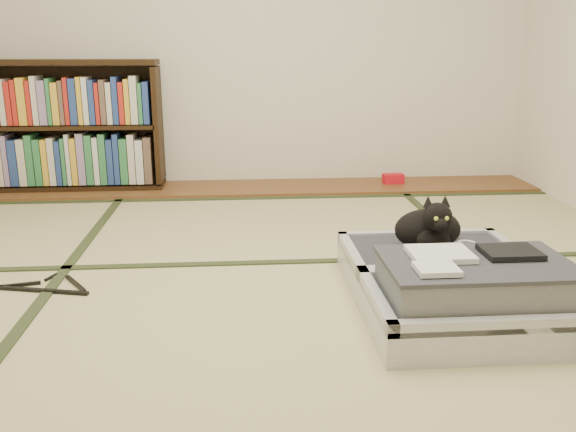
{
  "coord_description": "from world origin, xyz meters",
  "views": [
    {
      "loc": [
        -0.17,
        -2.38,
        1.02
      ],
      "look_at": [
        0.05,
        0.35,
        0.25
      ],
      "focal_mm": 38.0,
      "sensor_mm": 36.0,
      "label": 1
    }
  ],
  "objects": [
    {
      "name": "floor",
      "position": [
        0.0,
        0.0,
        0.0
      ],
      "size": [
        4.5,
        4.5,
        0.0
      ],
      "primitive_type": "plane",
      "color": "tan",
      "rests_on": "ground"
    },
    {
      "name": "wood_strip",
      "position": [
        0.0,
        2.0,
        0.01
      ],
      "size": [
        4.0,
        0.5,
        0.02
      ],
      "primitive_type": "cube",
      "color": "brown",
      "rests_on": "ground"
    },
    {
      "name": "red_item",
      "position": [
        0.98,
        2.03,
        0.06
      ],
      "size": [
        0.16,
        0.1,
        0.07
      ],
      "primitive_type": "cube",
      "rotation": [
        0.0,
        0.0,
        0.09
      ],
      "color": "red",
      "rests_on": "wood_strip"
    },
    {
      "name": "tatami_borders",
      "position": [
        0.0,
        0.49,
        0.0
      ],
      "size": [
        4.0,
        4.5,
        0.01
      ],
      "color": "#2D381E",
      "rests_on": "ground"
    },
    {
      "name": "bookcase",
      "position": [
        -1.37,
        2.07,
        0.45
      ],
      "size": [
        1.27,
        0.29,
        0.92
      ],
      "color": "black",
      "rests_on": "wood_strip"
    },
    {
      "name": "suitcase",
      "position": [
        0.67,
        -0.19,
        0.11
      ],
      "size": [
        0.76,
        1.01,
        0.3
      ],
      "color": "silver",
      "rests_on": "floor"
    },
    {
      "name": "cat",
      "position": [
        0.65,
        0.1,
        0.25
      ],
      "size": [
        0.34,
        0.34,
        0.27
      ],
      "color": "black",
      "rests_on": "suitcase"
    },
    {
      "name": "cable_coil",
      "position": [
        0.83,
        0.14,
        0.16
      ],
      "size": [
        0.11,
        0.11,
        0.03
      ],
      "color": "white",
      "rests_on": "suitcase"
    },
    {
      "name": "hanger",
      "position": [
        -1.04,
        0.15,
        0.01
      ],
      "size": [
        0.46,
        0.26,
        0.01
      ],
      "color": "black",
      "rests_on": "floor"
    }
  ]
}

